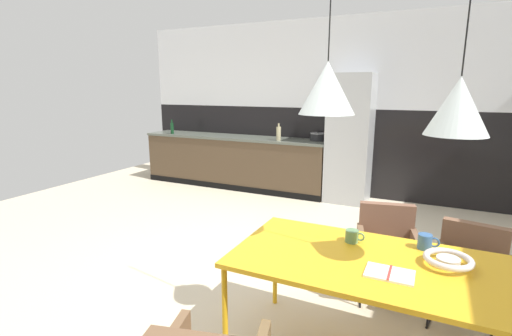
# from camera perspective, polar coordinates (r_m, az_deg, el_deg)

# --- Properties ---
(ground_plane) EXTENTS (9.03, 9.03, 0.00)m
(ground_plane) POSITION_cam_1_polar(r_m,az_deg,el_deg) (3.81, -1.78, -15.19)
(ground_plane) COLOR beige
(back_wall_splashback_dark) EXTENTS (6.94, 0.12, 1.43)m
(back_wall_splashback_dark) POSITION_cam_1_polar(r_m,az_deg,el_deg) (6.36, 11.07, 2.63)
(back_wall_splashback_dark) COLOR black
(back_wall_splashback_dark) RESTS_ON ground
(back_wall_panel_upper) EXTENTS (6.94, 0.12, 1.43)m
(back_wall_panel_upper) POSITION_cam_1_polar(r_m,az_deg,el_deg) (6.29, 11.62, 15.58)
(back_wall_panel_upper) COLOR silver
(back_wall_panel_upper) RESTS_ON back_wall_splashback_dark
(kitchen_counter) EXTENTS (3.44, 0.63, 0.91)m
(kitchen_counter) POSITION_cam_1_polar(r_m,az_deg,el_deg) (6.67, -3.40, 1.04)
(kitchen_counter) COLOR #4D3B29
(kitchen_counter) RESTS_ON ground
(refrigerator_column) EXTENTS (0.64, 0.60, 1.97)m
(refrigerator_column) POSITION_cam_1_polar(r_m,az_deg,el_deg) (5.88, 14.29, 4.39)
(refrigerator_column) COLOR #ADAFB2
(refrigerator_column) RESTS_ON ground
(dining_table) EXTENTS (1.72, 0.89, 0.74)m
(dining_table) POSITION_cam_1_polar(r_m,az_deg,el_deg) (2.42, 17.91, -14.42)
(dining_table) COLOR gold
(dining_table) RESTS_ON ground
(armchair_facing_counter) EXTENTS (0.57, 0.56, 0.78)m
(armchair_facing_counter) POSITION_cam_1_polar(r_m,az_deg,el_deg) (3.37, 19.59, -10.37)
(armchair_facing_counter) COLOR brown
(armchair_facing_counter) RESTS_ON ground
(armchair_far_side) EXTENTS (0.56, 0.55, 0.75)m
(armchair_far_side) POSITION_cam_1_polar(r_m,az_deg,el_deg) (3.26, 30.22, -12.58)
(armchair_far_side) COLOR brown
(armchair_far_side) RESTS_ON ground
(fruit_bowl) EXTENTS (0.27, 0.27, 0.06)m
(fruit_bowl) POSITION_cam_1_polar(r_m,az_deg,el_deg) (2.48, 27.62, -12.50)
(fruit_bowl) COLOR silver
(fruit_bowl) RESTS_ON dining_table
(open_book) EXTENTS (0.26, 0.19, 0.02)m
(open_book) POSITION_cam_1_polar(r_m,az_deg,el_deg) (2.27, 19.96, -15.12)
(open_book) COLOR white
(open_book) RESTS_ON dining_table
(mug_wide_latte) EXTENTS (0.13, 0.09, 0.10)m
(mug_wide_latte) POSITION_cam_1_polar(r_m,az_deg,el_deg) (2.66, 24.74, -10.32)
(mug_wide_latte) COLOR #335B93
(mug_wide_latte) RESTS_ON dining_table
(mug_dark_espresso) EXTENTS (0.13, 0.09, 0.08)m
(mug_dark_espresso) POSITION_cam_1_polar(r_m,az_deg,el_deg) (2.61, 14.69, -10.16)
(mug_dark_espresso) COLOR #5B8456
(mug_dark_espresso) RESTS_ON dining_table
(cooking_pot) EXTENTS (0.25, 0.25, 0.15)m
(cooking_pot) POSITION_cam_1_polar(r_m,az_deg,el_deg) (6.12, 9.53, 4.80)
(cooking_pot) COLOR black
(cooking_pot) RESTS_ON kitchen_counter
(bottle_vinegar_dark) EXTENTS (0.06, 0.06, 0.27)m
(bottle_vinegar_dark) POSITION_cam_1_polar(r_m,az_deg,el_deg) (7.11, -12.87, 6.06)
(bottle_vinegar_dark) COLOR #0F3319
(bottle_vinegar_dark) RESTS_ON kitchen_counter
(bottle_wine_green) EXTENTS (0.08, 0.08, 0.28)m
(bottle_wine_green) POSITION_cam_1_polar(r_m,az_deg,el_deg) (6.06, 3.52, 5.39)
(bottle_wine_green) COLOR tan
(bottle_wine_green) RESTS_ON kitchen_counter
(pendant_lamp_over_table_near) EXTENTS (0.33, 0.33, 1.21)m
(pendant_lamp_over_table_near) POSITION_cam_1_polar(r_m,az_deg,el_deg) (2.26, 10.96, 12.06)
(pendant_lamp_over_table_near) COLOR black
(pendant_lamp_over_table_far) EXTENTS (0.31, 0.31, 1.29)m
(pendant_lamp_over_table_far) POSITION_cam_1_polar(r_m,az_deg,el_deg) (2.13, 28.82, 8.41)
(pendant_lamp_over_table_far) COLOR black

